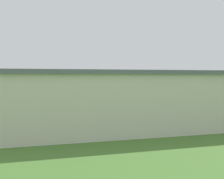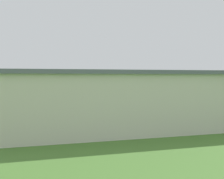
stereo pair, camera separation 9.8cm
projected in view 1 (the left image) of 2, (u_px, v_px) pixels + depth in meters
ground_plane at (89, 105)px, 65.64m from camera, size 400.00×400.00×0.00m
hangar at (125, 99)px, 36.83m from camera, size 28.93×16.81×5.67m
biplane at (123, 81)px, 60.70m from camera, size 6.66×7.40×3.79m
car_white at (172, 105)px, 53.47m from camera, size 2.26×4.10×1.61m
car_black at (10, 109)px, 46.76m from camera, size 2.33×4.79×1.76m
person_crossing_taxiway at (33, 107)px, 50.08m from camera, size 0.54×0.54×1.62m
person_near_hangar_door at (138, 106)px, 52.25m from camera, size 0.38×0.38×1.61m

